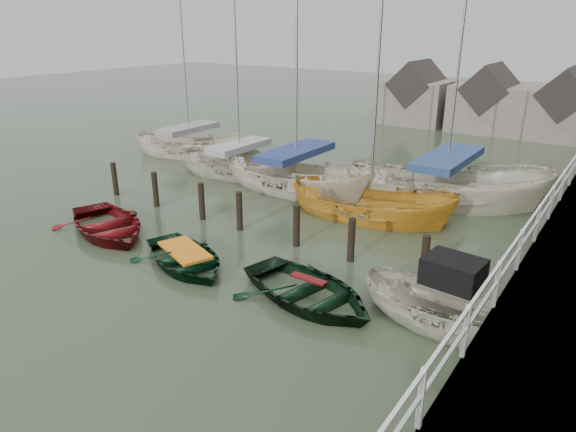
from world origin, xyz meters
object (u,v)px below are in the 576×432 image
Objects in this scene: rowboat_dkgreen at (308,301)px; sailboat_e at (190,154)px; sailboat_c at (369,217)px; rowboat_red at (108,233)px; rowboat_green at (186,266)px; motorboat at (444,324)px; sailboat_b at (296,189)px; sailboat_a at (240,175)px; sailboat_d at (443,201)px.

rowboat_dkgreen is 16.71m from sailboat_e.
sailboat_c is 0.93× the size of sailboat_e.
rowboat_red reaches higher than rowboat_green.
rowboat_dkgreen is at bearing -69.91° from rowboat_red.
motorboat is at bearing -145.06° from sailboat_c.
motorboat is 11.28m from sailboat_b.
rowboat_red is 0.42× the size of sailboat_e.
sailboat_c is (4.12, -1.17, -0.05)m from sailboat_b.
rowboat_green is 7.38m from sailboat_c.
rowboat_dkgreen is at bearing -64.91° from rowboat_green.
sailboat_d is (9.21, 1.82, -0.00)m from sailboat_a.
rowboat_dkgreen is at bearing -140.98° from sailboat_b.
sailboat_e is (-13.99, -0.34, 0.00)m from sailboat_d.
motorboat is at bearing -61.00° from rowboat_green.
sailboat_b is 1.24× the size of sailboat_c.
rowboat_green is at bearing 104.04° from motorboat.
rowboat_green is at bearing 153.62° from sailboat_c.
sailboat_b is at bearing -104.40° from sailboat_a.
sailboat_a is 9.39m from sailboat_d.
rowboat_dkgreen is 12.02m from sailboat_a.
rowboat_dkgreen is at bearing -139.40° from sailboat_e.
rowboat_red is 0.45× the size of sailboat_c.
sailboat_c is 3.69m from sailboat_d.
sailboat_d is at bearing -88.43° from sailboat_a.
rowboat_red is 1.06× the size of rowboat_dkgreen.
sailboat_e is (-12.30, 2.93, 0.05)m from sailboat_c.
rowboat_red is 11.08m from sailboat_e.
rowboat_green is (4.04, -0.27, 0.00)m from rowboat_red.
sailboat_d is (4.34, 10.16, 0.06)m from rowboat_green.
sailboat_e is at bearing 64.48° from rowboat_green.
rowboat_green is 0.31× the size of sailboat_b.
sailboat_b reaches higher than sailboat_a.
motorboat is at bearing -124.57° from sailboat_b.
sailboat_a is 3.41m from sailboat_b.
sailboat_b is at bearing 68.81° from sailboat_c.
sailboat_e reaches higher than motorboat.
sailboat_a reaches higher than sailboat_c.
sailboat_c is at bearing -110.56° from sailboat_a.
sailboat_b is 8.37m from sailboat_e.
motorboat is at bearing -177.21° from sailboat_d.
sailboat_c is (-1.48, 6.52, 0.01)m from rowboat_dkgreen.
rowboat_red is at bearing 123.24° from sailboat_d.
sailboat_c is at bearing 45.31° from motorboat.
sailboat_a is at bearing 25.24° from rowboat_red.
sailboat_a is at bearing 84.71° from sailboat_d.
sailboat_a is at bearing 61.72° from rowboat_dkgreen.
sailboat_a reaches higher than rowboat_green.
sailboat_d is (5.81, 2.11, -0.00)m from sailboat_b.
sailboat_a is 0.96× the size of sailboat_e.
motorboat reaches higher than rowboat_green.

